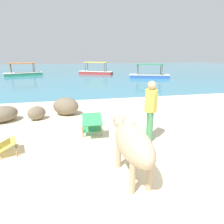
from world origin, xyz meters
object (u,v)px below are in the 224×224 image
object	(u,v)px
cow	(132,143)
person_standing	(151,107)
boat_red	(96,72)
deck_chair_far	(92,124)
boat_blue	(149,75)
boat_green	(23,73)

from	to	relation	value
cow	person_standing	size ratio (longest dim) A/B	1.17
boat_red	deck_chair_far	bearing A→B (deg)	-71.92
cow	person_standing	xyz separation A→B (m)	(0.96, 1.45, 0.24)
boat_blue	cow	bearing A→B (deg)	83.17
boat_green	boat_blue	world-z (taller)	same
person_standing	boat_green	size ratio (longest dim) A/B	0.42
person_standing	boat_red	distance (m)	17.35
deck_chair_far	boat_green	distance (m)	17.60
boat_red	cow	bearing A→B (deg)	-69.47
deck_chair_far	cow	bearing A→B (deg)	-164.52
deck_chair_far	person_standing	world-z (taller)	person_standing
cow	boat_blue	world-z (taller)	boat_blue
cow	person_standing	bearing A→B (deg)	-36.02
boat_blue	deck_chair_far	bearing A→B (deg)	77.88
deck_chair_far	boat_green	bearing A→B (deg)	17.98
cow	deck_chair_far	size ratio (longest dim) A/B	2.43
cow	boat_blue	xyz separation A→B (m)	(6.23, 14.36, -0.45)
person_standing	boat_red	bearing A→B (deg)	99.35
deck_chair_far	boat_red	world-z (taller)	boat_red
deck_chair_far	boat_red	xyz separation A→B (m)	(2.32, 16.74, -0.13)
boat_red	boat_blue	world-z (taller)	same
cow	boat_green	world-z (taller)	boat_green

